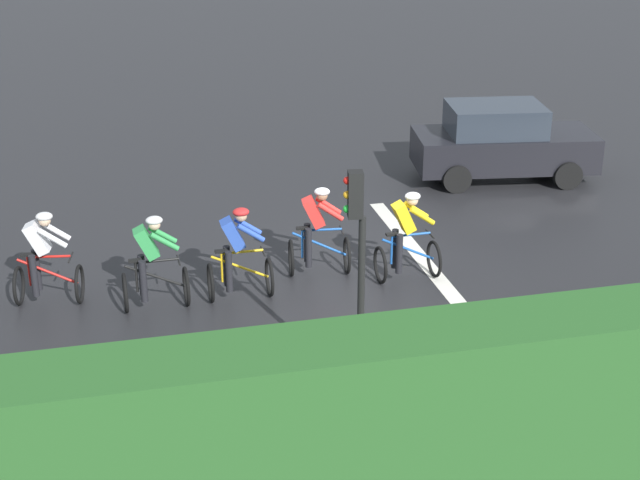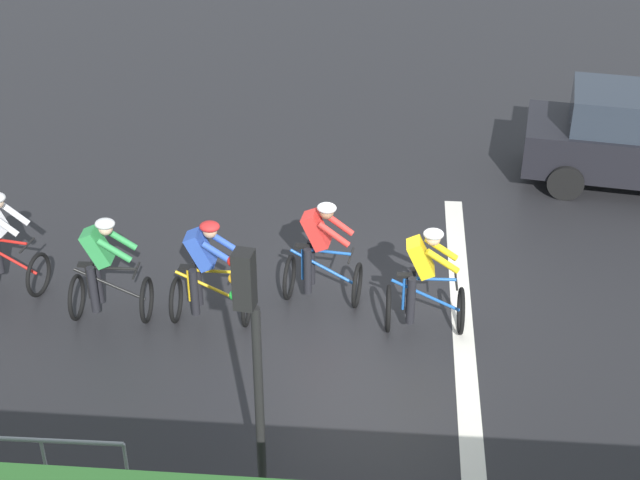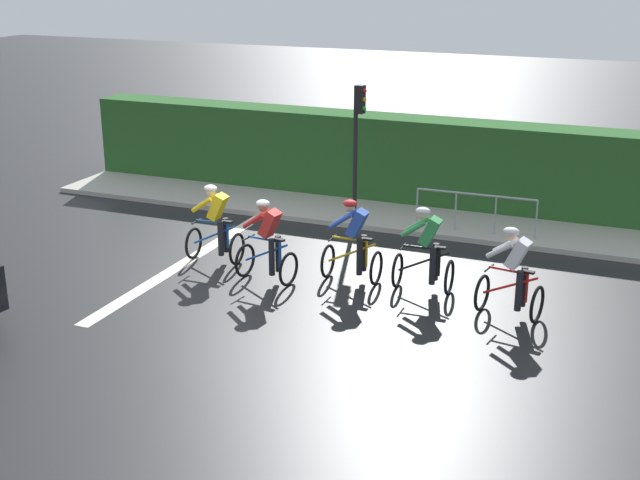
{
  "view_description": "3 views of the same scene",
  "coord_description": "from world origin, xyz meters",
  "px_view_note": "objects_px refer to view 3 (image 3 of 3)",
  "views": [
    {
      "loc": [
        -15.16,
        4.43,
        7.41
      ],
      "look_at": [
        -0.96,
        1.02,
        1.22
      ],
      "focal_mm": 53.85,
      "sensor_mm": 36.0,
      "label": 1
    },
    {
      "loc": [
        -11.5,
        -0.18,
        8.3
      ],
      "look_at": [
        0.25,
        0.77,
        1.08
      ],
      "focal_mm": 54.34,
      "sensor_mm": 36.0,
      "label": 2
    },
    {
      "loc": [
        14.49,
        7.71,
        6.19
      ],
      "look_at": [
        0.66,
        2.02,
        1.13
      ],
      "focal_mm": 48.0,
      "sensor_mm": 36.0,
      "label": 3
    }
  ],
  "objects_px": {
    "cyclist_second": "(426,252)",
    "traffic_light_near_crossing": "(358,134)",
    "cyclist_fourth": "(268,243)",
    "cyclist_trailing": "(216,226)",
    "pedestrian_railing_kerbside": "(476,205)",
    "cyclist_lead": "(513,275)",
    "cyclist_mid": "(354,243)"
  },
  "relations": [
    {
      "from": "cyclist_second",
      "to": "traffic_light_near_crossing",
      "type": "xyz_separation_m",
      "value": [
        -3.33,
        -2.6,
        1.43
      ]
    },
    {
      "from": "cyclist_second",
      "to": "traffic_light_near_crossing",
      "type": "bearing_deg",
      "value": -141.95
    },
    {
      "from": "cyclist_fourth",
      "to": "cyclist_trailing",
      "type": "distance_m",
      "value": 1.6
    },
    {
      "from": "cyclist_fourth",
      "to": "traffic_light_near_crossing",
      "type": "bearing_deg",
      "value": 174.5
    },
    {
      "from": "cyclist_second",
      "to": "pedestrian_railing_kerbside",
      "type": "height_order",
      "value": "cyclist_second"
    },
    {
      "from": "cyclist_fourth",
      "to": "pedestrian_railing_kerbside",
      "type": "bearing_deg",
      "value": 143.87
    },
    {
      "from": "cyclist_lead",
      "to": "cyclist_trailing",
      "type": "xyz_separation_m",
      "value": [
        -0.53,
        -6.23,
        0.0
      ]
    },
    {
      "from": "cyclist_lead",
      "to": "cyclist_second",
      "type": "xyz_separation_m",
      "value": [
        -0.62,
        -1.75,
        0.0
      ]
    },
    {
      "from": "cyclist_mid",
      "to": "traffic_light_near_crossing",
      "type": "xyz_separation_m",
      "value": [
        -3.37,
        -1.16,
        1.43
      ]
    },
    {
      "from": "cyclist_mid",
      "to": "cyclist_second",
      "type": "bearing_deg",
      "value": 91.68
    },
    {
      "from": "cyclist_fourth",
      "to": "traffic_light_near_crossing",
      "type": "xyz_separation_m",
      "value": [
        -4.02,
        0.39,
        1.43
      ]
    },
    {
      "from": "cyclist_second",
      "to": "pedestrian_railing_kerbside",
      "type": "relative_size",
      "value": 0.6
    },
    {
      "from": "cyclist_lead",
      "to": "cyclist_fourth",
      "type": "height_order",
      "value": "same"
    },
    {
      "from": "cyclist_lead",
      "to": "pedestrian_railing_kerbside",
      "type": "bearing_deg",
      "value": -159.25
    },
    {
      "from": "cyclist_second",
      "to": "traffic_light_near_crossing",
      "type": "height_order",
      "value": "traffic_light_near_crossing"
    },
    {
      "from": "cyclist_trailing",
      "to": "pedestrian_railing_kerbside",
      "type": "relative_size",
      "value": 0.6
    },
    {
      "from": "cyclist_mid",
      "to": "traffic_light_near_crossing",
      "type": "relative_size",
      "value": 0.5
    },
    {
      "from": "cyclist_mid",
      "to": "cyclist_fourth",
      "type": "bearing_deg",
      "value": -67.21
    },
    {
      "from": "pedestrian_railing_kerbside",
      "to": "cyclist_fourth",
      "type": "bearing_deg",
      "value": -36.13
    },
    {
      "from": "cyclist_second",
      "to": "cyclist_mid",
      "type": "height_order",
      "value": "same"
    },
    {
      "from": "pedestrian_railing_kerbside",
      "to": "cyclist_lead",
      "type": "bearing_deg",
      "value": 20.75
    },
    {
      "from": "cyclist_lead",
      "to": "cyclist_mid",
      "type": "height_order",
      "value": "same"
    },
    {
      "from": "cyclist_fourth",
      "to": "pedestrian_railing_kerbside",
      "type": "relative_size",
      "value": 0.6
    },
    {
      "from": "cyclist_lead",
      "to": "pedestrian_railing_kerbside",
      "type": "distance_m",
      "value": 4.52
    },
    {
      "from": "cyclist_second",
      "to": "cyclist_trailing",
      "type": "xyz_separation_m",
      "value": [
        0.09,
        -4.48,
        0.0
      ]
    },
    {
      "from": "cyclist_second",
      "to": "cyclist_trailing",
      "type": "height_order",
      "value": "same"
    },
    {
      "from": "cyclist_lead",
      "to": "cyclist_trailing",
      "type": "bearing_deg",
      "value": -94.85
    },
    {
      "from": "cyclist_mid",
      "to": "cyclist_trailing",
      "type": "relative_size",
      "value": 1.0
    },
    {
      "from": "cyclist_fourth",
      "to": "cyclist_trailing",
      "type": "height_order",
      "value": "same"
    },
    {
      "from": "cyclist_second",
      "to": "cyclist_fourth",
      "type": "xyz_separation_m",
      "value": [
        0.69,
        -2.99,
        0.0
      ]
    },
    {
      "from": "cyclist_mid",
      "to": "traffic_light_near_crossing",
      "type": "distance_m",
      "value": 3.84
    },
    {
      "from": "cyclist_lead",
      "to": "traffic_light_near_crossing",
      "type": "relative_size",
      "value": 0.5
    }
  ]
}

